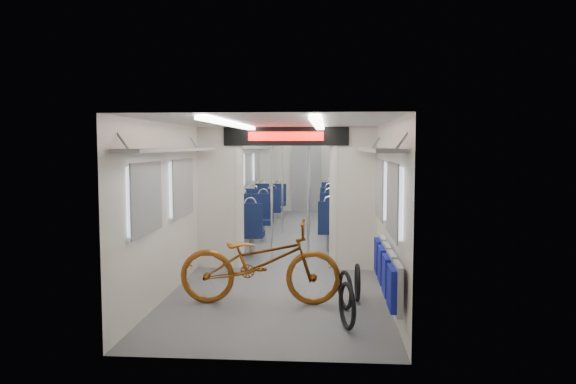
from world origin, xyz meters
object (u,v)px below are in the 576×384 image
object	(u,v)px
bike_hoop_c	(357,284)
seat_bay_near_right	(341,218)
seat_bay_far_right	(338,202)
stanchion_near_left	(272,196)
stanchion_far_left	(282,183)
stanchion_far_right	(310,183)
seat_bay_near_left	(246,220)
bicycle	(260,262)
flip_bench	(387,270)
bike_hoop_b	(345,292)
bike_hoop_a	(347,308)
seat_bay_far_left	(267,202)
stanchion_near_right	(308,195)

from	to	relation	value
bike_hoop_c	seat_bay_near_right	bearing A→B (deg)	91.74
seat_bay_far_right	stanchion_near_left	size ratio (longest dim) A/B	0.90
stanchion_far_left	stanchion_far_right	size ratio (longest dim) A/B	1.00
seat_bay_near_left	bike_hoop_c	bearing A→B (deg)	-61.39
stanchion_far_left	stanchion_far_right	world-z (taller)	same
stanchion_near_left	stanchion_far_left	xyz separation A→B (m)	(-0.09, 3.31, 0.00)
bicycle	flip_bench	distance (m)	1.63
bike_hoop_b	seat_bay_near_right	world-z (taller)	seat_bay_near_right
seat_bay_near_left	stanchion_near_left	distance (m)	1.68
flip_bench	stanchion_far_right	world-z (taller)	stanchion_far_right
bike_hoop_b	stanchion_far_right	size ratio (longest dim) A/B	0.21
seat_bay_near_right	flip_bench	bearing A→B (deg)	-85.15
stanchion_far_left	bike_hoop_c	bearing A→B (deg)	-75.57
bike_hoop_a	seat_bay_near_right	world-z (taller)	seat_bay_near_right
bike_hoop_b	seat_bay_near_left	xyz separation A→B (m)	(-1.83, 4.05, 0.32)
stanchion_near_left	stanchion_far_left	world-z (taller)	same
seat_bay_far_left	seat_bay_far_right	distance (m)	1.87
bike_hoop_b	seat_bay_far_right	size ratio (longest dim) A/B	0.23
seat_bay_near_left	stanchion_near_right	size ratio (longest dim) A/B	0.89
bike_hoop_b	bike_hoop_c	size ratio (longest dim) A/B	0.99
bike_hoop_a	stanchion_far_right	xyz separation A→B (m)	(-0.64, 6.68, 0.91)
flip_bench	seat_bay_near_left	bearing A→B (deg)	117.39
bike_hoop_c	stanchion_near_right	xyz separation A→B (m)	(-0.73, 2.59, 0.93)
seat_bay_near_left	stanchion_far_left	world-z (taller)	stanchion_far_left
bike_hoop_c	flip_bench	bearing A→B (deg)	-68.89
seat_bay_near_left	seat_bay_near_right	bearing A→B (deg)	15.46
flip_bench	bike_hoop_c	world-z (taller)	flip_bench
seat_bay_near_right	seat_bay_near_left	bearing A→B (deg)	-164.54
bicycle	seat_bay_far_right	bearing A→B (deg)	-9.31
flip_bench	stanchion_near_right	world-z (taller)	stanchion_near_right
bike_hoop_a	seat_bay_near_right	xyz separation A→B (m)	(0.04, 5.31, 0.30)
flip_bench	stanchion_far_left	size ratio (longest dim) A/B	0.91
seat_bay_far_right	seat_bay_far_left	bearing A→B (deg)	179.27
bike_hoop_b	seat_bay_far_right	distance (m)	7.82
bicycle	seat_bay_far_left	bearing A→B (deg)	4.64
seat_bay_far_right	stanchion_near_left	bearing A→B (deg)	-103.12
stanchion_near_right	seat_bay_near_left	bearing A→B (deg)	139.89
flip_bench	bike_hoop_b	xyz separation A→B (m)	(-0.46, 0.37, -0.36)
bike_hoop_c	stanchion_near_left	bearing A→B (deg)	120.85
bicycle	seat_bay_near_left	bearing A→B (deg)	10.11
seat_bay_far_left	stanchion_far_left	bearing A→B (deg)	-73.34
seat_bay_far_left	stanchion_near_left	xyz separation A→B (m)	(0.66, -5.21, 0.63)
bike_hoop_c	seat_bay_far_left	size ratio (longest dim) A/B	0.26
seat_bay_near_right	seat_bay_far_left	size ratio (longest dim) A/B	1.05
stanchion_near_left	stanchion_near_right	xyz separation A→B (m)	(0.61, 0.36, 0.00)
stanchion_near_right	stanchion_far_right	bearing A→B (deg)	91.58
flip_bench	stanchion_far_left	world-z (taller)	stanchion_far_left
seat_bay_far_right	stanchion_far_right	xyz separation A→B (m)	(-0.69, -1.88, 0.61)
flip_bench	bike_hoop_a	xyz separation A→B (m)	(-0.46, -0.38, -0.34)
bike_hoop_a	bike_hoop_b	world-z (taller)	bike_hoop_a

